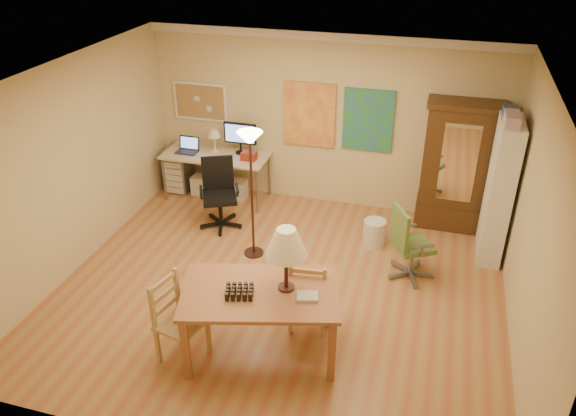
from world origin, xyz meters
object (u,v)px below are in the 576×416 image
(dining_table, at_px, (269,278))
(computer_desk, at_px, (220,171))
(bookshelf, at_px, (499,192))
(armoire, at_px, (456,175))
(office_chair_green, at_px, (409,258))
(office_chair_black, at_px, (220,208))

(dining_table, distance_m, computer_desk, 3.76)
(computer_desk, xyz_separation_m, bookshelf, (4.21, -0.60, 0.50))
(dining_table, relative_size, armoire, 0.94)
(dining_table, bearing_deg, bookshelf, 48.40)
(computer_desk, xyz_separation_m, office_chair_green, (3.19, -1.43, -0.20))
(office_chair_black, xyz_separation_m, office_chair_green, (2.84, -0.56, -0.01))
(office_chair_green, distance_m, armoire, 1.68)
(dining_table, bearing_deg, office_chair_green, 53.90)
(office_chair_black, height_order, bookshelf, bookshelf)
(computer_desk, relative_size, armoire, 0.87)
(office_chair_green, bearing_deg, armoire, 72.37)
(armoire, relative_size, bookshelf, 0.99)
(armoire, xyz_separation_m, bookshelf, (0.54, -0.68, 0.13))
(computer_desk, relative_size, office_chair_black, 1.61)
(computer_desk, bearing_deg, office_chair_black, -68.08)
(office_chair_green, relative_size, bookshelf, 0.52)
(dining_table, bearing_deg, office_chair_black, 122.89)
(dining_table, height_order, computer_desk, dining_table)
(dining_table, height_order, office_chair_green, dining_table)
(office_chair_black, distance_m, bookshelf, 3.93)
(computer_desk, bearing_deg, armoire, 1.26)
(office_chair_green, relative_size, armoire, 0.52)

